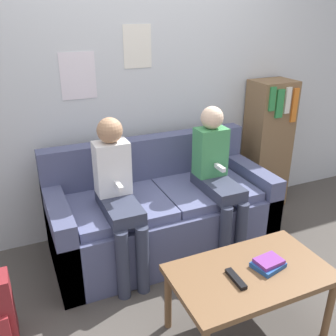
{
  "coord_description": "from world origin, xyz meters",
  "views": [
    {
      "loc": [
        -1.01,
        -1.92,
        1.83
      ],
      "look_at": [
        0.0,
        0.37,
        0.76
      ],
      "focal_mm": 40.0,
      "sensor_mm": 36.0,
      "label": 1
    }
  ],
  "objects_px": {
    "coffee_table": "(250,279)",
    "bookshelf": "(267,145)",
    "person_left": "(118,193)",
    "person_right": "(217,174)",
    "couch": "(161,214)",
    "tv_remote": "(236,279)"
  },
  "relations": [
    {
      "from": "person_left",
      "to": "person_right",
      "type": "bearing_deg",
      "value": -0.07
    },
    {
      "from": "tv_remote",
      "to": "bookshelf",
      "type": "distance_m",
      "value": 1.84
    },
    {
      "from": "person_right",
      "to": "tv_remote",
      "type": "height_order",
      "value": "person_right"
    },
    {
      "from": "tv_remote",
      "to": "bookshelf",
      "type": "bearing_deg",
      "value": 49.13
    },
    {
      "from": "couch",
      "to": "person_right",
      "type": "relative_size",
      "value": 1.5
    },
    {
      "from": "coffee_table",
      "to": "person_left",
      "type": "xyz_separation_m",
      "value": [
        -0.51,
        0.86,
        0.26
      ]
    },
    {
      "from": "person_right",
      "to": "person_left",
      "type": "bearing_deg",
      "value": 179.93
    },
    {
      "from": "couch",
      "to": "coffee_table",
      "type": "height_order",
      "value": "couch"
    },
    {
      "from": "couch",
      "to": "coffee_table",
      "type": "bearing_deg",
      "value": -83.68
    },
    {
      "from": "couch",
      "to": "person_left",
      "type": "xyz_separation_m",
      "value": [
        -0.4,
        -0.18,
        0.36
      ]
    },
    {
      "from": "coffee_table",
      "to": "bookshelf",
      "type": "xyz_separation_m",
      "value": [
        1.11,
        1.33,
        0.22
      ]
    },
    {
      "from": "coffee_table",
      "to": "tv_remote",
      "type": "bearing_deg",
      "value": -165.96
    },
    {
      "from": "couch",
      "to": "bookshelf",
      "type": "height_order",
      "value": "bookshelf"
    },
    {
      "from": "person_left",
      "to": "coffee_table",
      "type": "bearing_deg",
      "value": -59.1
    },
    {
      "from": "person_left",
      "to": "tv_remote",
      "type": "relative_size",
      "value": 6.79
    },
    {
      "from": "couch",
      "to": "person_left",
      "type": "bearing_deg",
      "value": -155.3
    },
    {
      "from": "coffee_table",
      "to": "bookshelf",
      "type": "height_order",
      "value": "bookshelf"
    },
    {
      "from": "couch",
      "to": "bookshelf",
      "type": "xyz_separation_m",
      "value": [
        1.23,
        0.29,
        0.32
      ]
    },
    {
      "from": "couch",
      "to": "person_right",
      "type": "height_order",
      "value": "person_right"
    },
    {
      "from": "couch",
      "to": "tv_remote",
      "type": "xyz_separation_m",
      "value": [
        -0.01,
        -1.07,
        0.16
      ]
    },
    {
      "from": "person_left",
      "to": "person_right",
      "type": "height_order",
      "value": "person_left"
    },
    {
      "from": "person_left",
      "to": "tv_remote",
      "type": "xyz_separation_m",
      "value": [
        0.39,
        -0.89,
        -0.19
      ]
    }
  ]
}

